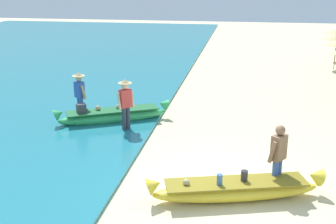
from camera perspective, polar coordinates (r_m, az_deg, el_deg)
ground_plane at (r=9.88m, az=6.92°, el=-10.51°), size 80.00×80.00×0.00m
boat_yellow_foreground at (r=9.43m, az=9.25°, el=-10.41°), size 3.94×1.69×0.69m
boat_green_midground at (r=14.13m, az=-7.59°, el=-0.49°), size 3.66×2.27×0.78m
person_vendor_hatted at (r=13.05m, az=-5.84°, el=1.39°), size 0.53×0.52×1.73m
person_tourist_customer at (r=9.68m, az=14.84°, el=-5.70°), size 0.48×0.56×1.61m
person_vendor_assistant at (r=14.50m, az=-12.00°, el=2.61°), size 0.55×0.49×1.68m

